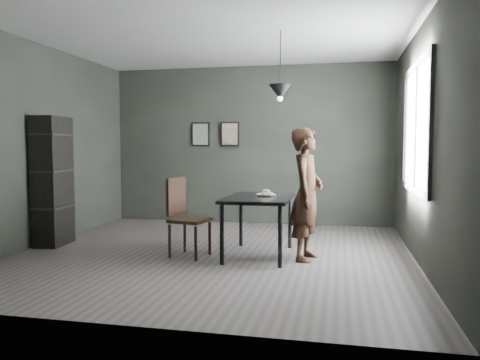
% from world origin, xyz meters
% --- Properties ---
extents(ground, '(5.00, 5.00, 0.00)m').
position_xyz_m(ground, '(0.00, 0.00, 0.00)').
color(ground, '#36312E').
rests_on(ground, ground).
extents(back_wall, '(5.00, 0.10, 2.80)m').
position_xyz_m(back_wall, '(0.00, 2.50, 1.40)').
color(back_wall, black).
rests_on(back_wall, ground).
extents(ceiling, '(5.00, 5.00, 0.02)m').
position_xyz_m(ceiling, '(0.00, 0.00, 2.80)').
color(ceiling, silver).
rests_on(ceiling, ground).
extents(window_assembly, '(0.04, 1.96, 1.56)m').
position_xyz_m(window_assembly, '(2.47, 0.20, 1.60)').
color(window_assembly, white).
rests_on(window_assembly, ground).
extents(cafe_table, '(0.80, 1.20, 0.75)m').
position_xyz_m(cafe_table, '(0.60, 0.00, 0.67)').
color(cafe_table, black).
rests_on(cafe_table, ground).
extents(white_plate, '(0.23, 0.23, 0.01)m').
position_xyz_m(white_plate, '(0.68, 0.13, 0.76)').
color(white_plate, silver).
rests_on(white_plate, cafe_table).
extents(donut_pile, '(0.15, 0.16, 0.07)m').
position_xyz_m(donut_pile, '(0.68, 0.13, 0.79)').
color(donut_pile, '#FAEFC3').
rests_on(donut_pile, white_plate).
extents(woman, '(0.47, 0.64, 1.60)m').
position_xyz_m(woman, '(1.20, -0.07, 0.80)').
color(woman, black).
rests_on(woman, ground).
extents(wood_chair, '(0.50, 0.50, 0.99)m').
position_xyz_m(wood_chair, '(-0.32, -0.19, 0.56)').
color(wood_chair, black).
rests_on(wood_chair, ground).
extents(shelf_unit, '(0.39, 0.62, 1.79)m').
position_xyz_m(shelf_unit, '(-2.32, 0.06, 0.89)').
color(shelf_unit, black).
rests_on(shelf_unit, ground).
extents(pendant_lamp, '(0.28, 0.28, 0.86)m').
position_xyz_m(pendant_lamp, '(0.85, 0.10, 2.05)').
color(pendant_lamp, black).
rests_on(pendant_lamp, ground).
extents(framed_print_left, '(0.34, 0.04, 0.44)m').
position_xyz_m(framed_print_left, '(-0.90, 2.47, 1.60)').
color(framed_print_left, black).
rests_on(framed_print_left, ground).
extents(framed_print_right, '(0.34, 0.04, 0.44)m').
position_xyz_m(framed_print_right, '(-0.35, 2.47, 1.60)').
color(framed_print_right, black).
rests_on(framed_print_right, ground).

